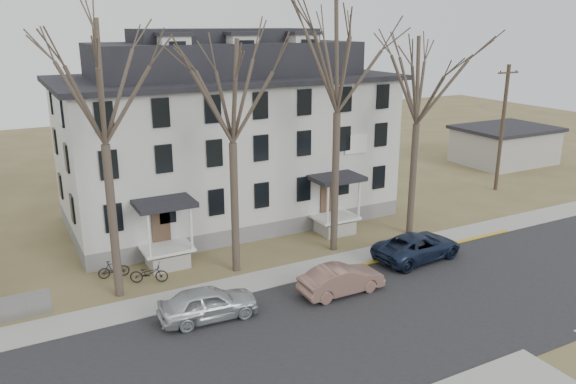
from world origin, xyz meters
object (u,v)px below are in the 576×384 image
car_silver (208,304)px  bicycle_left (149,274)px  utility_pole_far (502,127)px  bicycle_right (114,270)px  car_navy (417,247)px  car_tan (341,280)px  tree_center (339,49)px  tree_mid_left (231,84)px  tree_mid_right (420,74)px  tree_far_left (99,73)px  boarding_house (228,137)px

car_silver → bicycle_left: 4.93m
utility_pole_far → bicycle_right: 29.75m
car_navy → bicycle_left: 14.22m
car_tan → bicycle_left: size_ratio=2.24×
tree_center → car_silver: bearing=-155.5°
tree_mid_left → tree_mid_right: same height
tree_far_left → bicycle_right: (0.16, 1.99, -9.88)m
tree_mid_right → boarding_house: bearing=136.2°
boarding_house → bicycle_left: size_ratio=11.18×
boarding_house → tree_mid_right: bearing=-43.8°
tree_center → tree_far_left: bearing=180.0°
tree_far_left → tree_mid_right: bearing=0.0°
boarding_house → car_navy: (6.24, -11.50, -4.66)m
tree_mid_left → car_tan: tree_mid_left is taller
boarding_house → tree_far_left: bearing=-137.8°
tree_mid_right → car_navy: tree_mid_right is taller
utility_pole_far → car_silver: size_ratio=2.20×
car_tan → tree_center: bearing=-29.1°
tree_mid_left → car_navy: tree_mid_left is taller
tree_far_left → car_silver: (2.95, -4.13, -9.61)m
tree_far_left → utility_pole_far: 30.29m
tree_center → car_tan: tree_center is taller
car_navy → bicycle_right: car_navy is taller
car_navy → tree_center: bearing=39.0°
tree_mid_right → car_tan: bearing=-149.4°
tree_mid_left → car_silver: tree_mid_left is taller
tree_mid_right → car_navy: (-2.26, -3.35, -8.89)m
boarding_house → tree_mid_left: (-3.00, -8.15, 4.22)m
bicycle_left → bicycle_right: 1.99m
tree_center → car_navy: (3.24, -3.35, -10.37)m
tree_mid_right → car_tan: 12.99m
bicycle_left → bicycle_right: (-1.42, 1.39, -0.03)m
bicycle_right → tree_far_left: bearing=-178.4°
tree_far_left → utility_pole_far: tree_far_left is taller
car_tan → utility_pole_far: bearing=-66.3°
bicycle_left → bicycle_right: bearing=69.1°
bicycle_left → bicycle_right: bicycle_left is taller
tree_mid_left → car_navy: (9.24, -3.35, -8.89)m
tree_far_left → tree_center: (12.00, 0.00, 0.74)m
tree_mid_right → car_navy: size_ratio=2.47×
tree_mid_left → utility_pole_far: (23.50, 4.20, -4.70)m
boarding_house → utility_pole_far: bearing=-10.9°
tree_center → car_silver: tree_center is taller
tree_mid_right → bicycle_right: (-17.34, 1.99, -9.14)m
car_tan → bicycle_left: car_tan is taller
boarding_house → bicycle_right: (-8.84, -6.16, -4.92)m
tree_mid_left → utility_pole_far: size_ratio=1.34×
car_silver → car_navy: bearing=-82.8°
tree_center → car_navy: tree_center is taller
car_silver → bicycle_left: (-1.37, 4.73, -0.25)m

